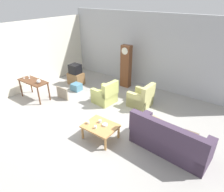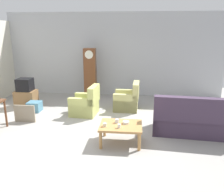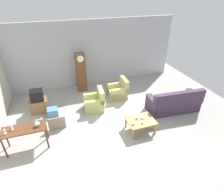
{
  "view_description": "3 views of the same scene",
  "coord_description": "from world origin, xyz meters",
  "px_view_note": "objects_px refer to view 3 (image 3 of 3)",
  "views": [
    {
      "loc": [
        3.57,
        -4.24,
        3.87
      ],
      "look_at": [
        0.44,
        0.09,
        1.06
      ],
      "focal_mm": 31.53,
      "sensor_mm": 36.0,
      "label": 1
    },
    {
      "loc": [
        0.88,
        -5.64,
        2.55
      ],
      "look_at": [
        0.24,
        0.52,
        0.79
      ],
      "focal_mm": 37.62,
      "sensor_mm": 36.0,
      "label": 2
    },
    {
      "loc": [
        -2.0,
        -5.14,
        4.48
      ],
      "look_at": [
        -0.1,
        0.5,
        0.9
      ],
      "focal_mm": 29.4,
      "sensor_mm": 36.0,
      "label": 3
    }
  ],
  "objects_px": {
    "armchair_olive_near": "(95,103)",
    "cup_white_porcelain": "(143,122)",
    "grandfather_clock": "(81,73)",
    "armchair_olive_far": "(118,91)",
    "wine_glass_tall": "(4,130)",
    "console_table_dark": "(24,131)",
    "couch_floral": "(174,103)",
    "coffee_table_wood": "(141,121)",
    "bowl_white_stacked": "(143,117)",
    "tv_crt": "(37,95)",
    "cup_blue_rimmed": "(137,118)",
    "tv_stand_cabinet": "(39,105)",
    "cup_cream_tall": "(133,124)",
    "storage_box_blue": "(53,112)",
    "framed_picture_leaning": "(57,123)",
    "wine_glass_mid": "(12,127)",
    "glass_dome_cloche": "(37,124)"
  },
  "relations": [
    {
      "from": "armchair_olive_near",
      "to": "cup_white_porcelain",
      "type": "relative_size",
      "value": 10.72
    },
    {
      "from": "armchair_olive_near",
      "to": "grandfather_clock",
      "type": "relative_size",
      "value": 0.48
    },
    {
      "from": "armchair_olive_near",
      "to": "armchair_olive_far",
      "type": "relative_size",
      "value": 1.0
    },
    {
      "from": "cup_white_porcelain",
      "to": "wine_glass_tall",
      "type": "distance_m",
      "value": 4.26
    },
    {
      "from": "armchair_olive_near",
      "to": "console_table_dark",
      "type": "xyz_separation_m",
      "value": [
        -2.55,
        -1.4,
        0.36
      ]
    },
    {
      "from": "couch_floral",
      "to": "grandfather_clock",
      "type": "relative_size",
      "value": 1.14
    },
    {
      "from": "coffee_table_wood",
      "to": "bowl_white_stacked",
      "type": "xyz_separation_m",
      "value": [
        0.11,
        0.08,
        0.09
      ]
    },
    {
      "from": "coffee_table_wood",
      "to": "tv_crt",
      "type": "bearing_deg",
      "value": 144.97
    },
    {
      "from": "grandfather_clock",
      "to": "cup_blue_rimmed",
      "type": "bearing_deg",
      "value": -69.41
    },
    {
      "from": "tv_stand_cabinet",
      "to": "cup_cream_tall",
      "type": "height_order",
      "value": "tv_stand_cabinet"
    },
    {
      "from": "cup_white_porcelain",
      "to": "armchair_olive_far",
      "type": "bearing_deg",
      "value": 88.12
    },
    {
      "from": "armchair_olive_near",
      "to": "storage_box_blue",
      "type": "xyz_separation_m",
      "value": [
        -1.71,
        0.12,
        -0.15
      ]
    },
    {
      "from": "coffee_table_wood",
      "to": "grandfather_clock",
      "type": "height_order",
      "value": "grandfather_clock"
    },
    {
      "from": "armchair_olive_near",
      "to": "storage_box_blue",
      "type": "relative_size",
      "value": 2.27
    },
    {
      "from": "armchair_olive_far",
      "to": "wine_glass_tall",
      "type": "relative_size",
      "value": 4.48
    },
    {
      "from": "coffee_table_wood",
      "to": "cup_cream_tall",
      "type": "relative_size",
      "value": 10.78
    },
    {
      "from": "framed_picture_leaning",
      "to": "storage_box_blue",
      "type": "xyz_separation_m",
      "value": [
        -0.11,
        0.9,
        -0.09
      ]
    },
    {
      "from": "cup_blue_rimmed",
      "to": "coffee_table_wood",
      "type": "bearing_deg",
      "value": -48.05
    },
    {
      "from": "cup_blue_rimmed",
      "to": "wine_glass_mid",
      "type": "bearing_deg",
      "value": 175.08
    },
    {
      "from": "couch_floral",
      "to": "tv_crt",
      "type": "relative_size",
      "value": 4.51
    },
    {
      "from": "coffee_table_wood",
      "to": "tv_stand_cabinet",
      "type": "xyz_separation_m",
      "value": [
        -3.41,
        2.39,
        -0.11
      ]
    },
    {
      "from": "armchair_olive_far",
      "to": "cup_white_porcelain",
      "type": "bearing_deg",
      "value": -91.88
    },
    {
      "from": "tv_crt",
      "to": "storage_box_blue",
      "type": "height_order",
      "value": "tv_crt"
    },
    {
      "from": "tv_crt",
      "to": "cup_blue_rimmed",
      "type": "relative_size",
      "value": 5.41
    },
    {
      "from": "console_table_dark",
      "to": "glass_dome_cloche",
      "type": "relative_size",
      "value": 8.3
    },
    {
      "from": "wine_glass_tall",
      "to": "wine_glass_mid",
      "type": "height_order",
      "value": "wine_glass_tall"
    },
    {
      "from": "armchair_olive_near",
      "to": "tv_crt",
      "type": "xyz_separation_m",
      "value": [
        -2.2,
        0.59,
        0.46
      ]
    },
    {
      "from": "grandfather_clock",
      "to": "tv_crt",
      "type": "height_order",
      "value": "grandfather_clock"
    },
    {
      "from": "armchair_olive_near",
      "to": "wine_glass_mid",
      "type": "distance_m",
      "value": 3.21
    },
    {
      "from": "wine_glass_tall",
      "to": "framed_picture_leaning",
      "type": "bearing_deg",
      "value": 25.66
    },
    {
      "from": "tv_stand_cabinet",
      "to": "framed_picture_leaning",
      "type": "relative_size",
      "value": 1.13
    },
    {
      "from": "couch_floral",
      "to": "wine_glass_tall",
      "type": "relative_size",
      "value": 10.54
    },
    {
      "from": "wine_glass_mid",
      "to": "tv_crt",
      "type": "bearing_deg",
      "value": 71.55
    },
    {
      "from": "coffee_table_wood",
      "to": "cup_blue_rimmed",
      "type": "relative_size",
      "value": 10.82
    },
    {
      "from": "storage_box_blue",
      "to": "wine_glass_mid",
      "type": "height_order",
      "value": "wine_glass_mid"
    },
    {
      "from": "couch_floral",
      "to": "cup_white_porcelain",
      "type": "xyz_separation_m",
      "value": [
        -1.86,
        -0.84,
        0.14
      ]
    },
    {
      "from": "bowl_white_stacked",
      "to": "storage_box_blue",
      "type": "bearing_deg",
      "value": 148.77
    },
    {
      "from": "cup_white_porcelain",
      "to": "bowl_white_stacked",
      "type": "bearing_deg",
      "value": 61.76
    },
    {
      "from": "grandfather_clock",
      "to": "cup_cream_tall",
      "type": "height_order",
      "value": "grandfather_clock"
    },
    {
      "from": "coffee_table_wood",
      "to": "cup_blue_rimmed",
      "type": "xyz_separation_m",
      "value": [
        -0.1,
        0.11,
        0.11
      ]
    },
    {
      "from": "couch_floral",
      "to": "cup_cream_tall",
      "type": "height_order",
      "value": "couch_floral"
    },
    {
      "from": "console_table_dark",
      "to": "bowl_white_stacked",
      "type": "bearing_deg",
      "value": -4.81
    },
    {
      "from": "armchair_olive_far",
      "to": "bowl_white_stacked",
      "type": "xyz_separation_m",
      "value": [
        0.05,
        -2.32,
        0.18
      ]
    },
    {
      "from": "cup_cream_tall",
      "to": "wine_glass_mid",
      "type": "xyz_separation_m",
      "value": [
        -3.71,
        0.59,
        0.4
      ]
    },
    {
      "from": "tv_stand_cabinet",
      "to": "cup_cream_tall",
      "type": "bearing_deg",
      "value": -39.61
    },
    {
      "from": "glass_dome_cloche",
      "to": "cup_white_porcelain",
      "type": "xyz_separation_m",
      "value": [
        3.32,
        -0.57,
        -0.36
      ]
    },
    {
      "from": "couch_floral",
      "to": "armchair_olive_near",
      "type": "distance_m",
      "value": 3.25
    },
    {
      "from": "bowl_white_stacked",
      "to": "tv_crt",
      "type": "bearing_deg",
      "value": 146.69
    },
    {
      "from": "wine_glass_tall",
      "to": "couch_floral",
      "type": "bearing_deg",
      "value": 3.15
    },
    {
      "from": "console_table_dark",
      "to": "armchair_olive_far",
      "type": "bearing_deg",
      "value": 27.59
    }
  ]
}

